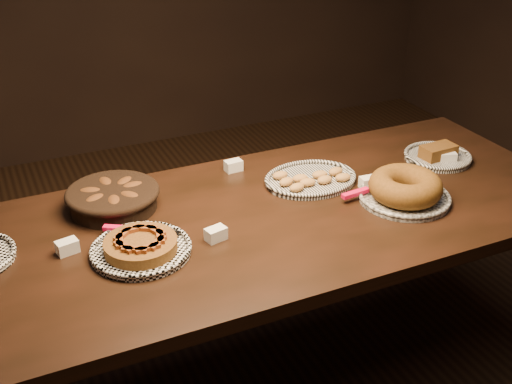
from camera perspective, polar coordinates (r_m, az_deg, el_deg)
name	(u,v)px	position (r m, az deg, el deg)	size (l,w,h in m)	color
ground	(269,367)	(2.80, 1.14, -15.27)	(5.00, 5.00, 0.00)	black
buffet_table	(270,230)	(2.39, 1.29, -3.39)	(2.40, 1.00, 0.75)	black
apple_tart_plate	(141,247)	(2.14, -10.21, -4.84)	(0.33, 0.34, 0.06)	white
madeleine_platter	(311,179)	(2.56, 4.87, 1.16)	(0.37, 0.31, 0.04)	black
bundt_cake_plate	(405,190)	(2.48, 13.09, 0.21)	(0.40, 0.35, 0.11)	black
croissant_basket	(113,196)	(2.41, -12.59, -0.39)	(0.34, 0.34, 0.09)	black
loaf_plate	(438,155)	(2.86, 15.85, 3.16)	(0.29, 0.29, 0.07)	black
tent_cards	(277,194)	(2.43, 1.91, -0.14)	(1.67, 0.52, 0.04)	white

